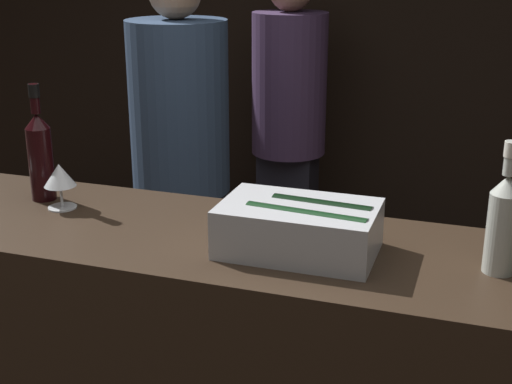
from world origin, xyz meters
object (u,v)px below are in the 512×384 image
white_wine_bottle (504,219)px  person_blond_tee (289,120)px  person_in_hoodie (181,153)px  wine_glass (60,177)px  red_wine_bottle_black_foil (40,153)px  ice_bin_with_bottles (301,227)px

white_wine_bottle → person_blond_tee: size_ratio=0.19×
person_in_hoodie → person_blond_tee: bearing=-153.3°
white_wine_bottle → person_blond_tee: person_blond_tee is taller
white_wine_bottle → person_in_hoodie: bearing=141.0°
wine_glass → person_in_hoodie: size_ratio=0.08×
red_wine_bottle_black_foil → person_in_hoodie: bearing=89.0°
wine_glass → person_blond_tee: bearing=84.3°
person_blond_tee → person_in_hoodie: bearing=-6.5°
white_wine_bottle → red_wine_bottle_black_foil: 1.29m
red_wine_bottle_black_foil → person_in_hoodie: (0.02, 0.93, -0.25)m
white_wine_bottle → person_in_hoodie: 1.65m
wine_glass → person_in_hoodie: bearing=94.6°
white_wine_bottle → wine_glass: bearing=177.7°
wine_glass → person_blond_tee: person_blond_tee is taller
person_in_hoodie → wine_glass: bearing=49.7°
white_wine_bottle → person_in_hoodie: person_in_hoodie is taller
person_blond_tee → red_wine_bottle_black_foil: bearing=2.9°
ice_bin_with_bottles → white_wine_bottle: white_wine_bottle is taller
ice_bin_with_bottles → wine_glass: bearing=173.4°
red_wine_bottle_black_foil → ice_bin_with_bottles: bearing=-9.3°
ice_bin_with_bottles → person_in_hoodie: 1.35m
ice_bin_with_bottles → person_blond_tee: size_ratio=0.23×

